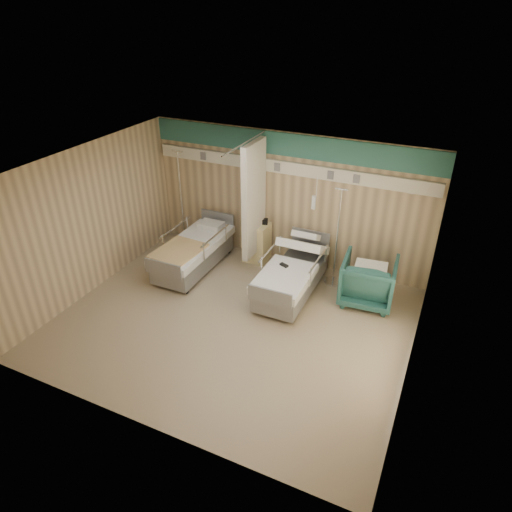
% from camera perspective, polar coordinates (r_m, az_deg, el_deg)
% --- Properties ---
extents(ground, '(6.00, 5.00, 0.00)m').
position_cam_1_polar(ground, '(8.23, -2.85, -8.23)').
color(ground, gray).
rests_on(ground, ground).
extents(room_walls, '(6.04, 5.04, 2.82)m').
position_cam_1_polar(room_walls, '(7.45, -2.52, 4.31)').
color(room_walls, tan).
rests_on(room_walls, ground).
extents(bed_right, '(1.00, 2.16, 0.63)m').
position_cam_1_polar(bed_right, '(8.82, 4.45, -2.88)').
color(bed_right, silver).
rests_on(bed_right, ground).
extents(bed_left, '(1.00, 2.16, 0.63)m').
position_cam_1_polar(bed_left, '(9.67, -7.80, 0.09)').
color(bed_left, silver).
rests_on(bed_left, ground).
extents(bedside_cabinet, '(0.50, 0.48, 0.85)m').
position_cam_1_polar(bedside_cabinet, '(9.86, 0.10, 1.74)').
color(bedside_cabinet, beige).
rests_on(bedside_cabinet, ground).
extents(visitor_armchair, '(1.04, 1.07, 0.90)m').
position_cam_1_polar(visitor_armchair, '(8.75, 13.85, -2.99)').
color(visitor_armchair, '#20514E').
rests_on(visitor_armchair, ground).
extents(waffle_blanket, '(0.63, 0.57, 0.07)m').
position_cam_1_polar(waffle_blanket, '(8.46, 14.32, -0.44)').
color(waffle_blanket, white).
rests_on(waffle_blanket, visitor_armchair).
extents(iv_stand_right, '(0.36, 0.36, 2.02)m').
position_cam_1_polar(iv_stand_right, '(9.20, 9.77, -1.05)').
color(iv_stand_right, silver).
rests_on(iv_stand_right, ground).
extents(iv_stand_left, '(0.40, 0.40, 2.25)m').
position_cam_1_polar(iv_stand_left, '(10.56, -9.02, 3.56)').
color(iv_stand_left, silver).
rests_on(iv_stand_left, ground).
extents(call_remote, '(0.18, 0.13, 0.04)m').
position_cam_1_polar(call_remote, '(8.60, 3.52, -1.14)').
color(call_remote, black).
rests_on(call_remote, bed_right).
extents(tan_blanket, '(0.87, 1.07, 0.04)m').
position_cam_1_polar(tan_blanket, '(9.20, -9.68, 0.66)').
color(tan_blanket, tan).
rests_on(tan_blanket, bed_left).
extents(toiletry_bag, '(0.22, 0.17, 0.11)m').
position_cam_1_polar(toiletry_bag, '(9.68, 0.91, 4.35)').
color(toiletry_bag, black).
rests_on(toiletry_bag, bedside_cabinet).
extents(white_cup, '(0.11, 0.11, 0.12)m').
position_cam_1_polar(white_cup, '(9.66, -0.51, 4.33)').
color(white_cup, white).
rests_on(white_cup, bedside_cabinet).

